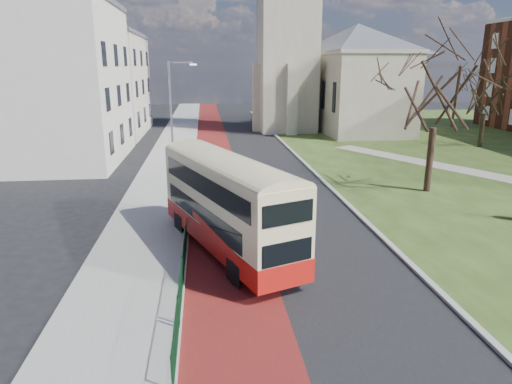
{
  "coord_description": "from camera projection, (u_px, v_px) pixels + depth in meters",
  "views": [
    {
      "loc": [
        -1.99,
        -17.61,
        7.79
      ],
      "look_at": [
        0.35,
        3.1,
        2.0
      ],
      "focal_mm": 32.0,
      "sensor_mm": 36.0,
      "label": 1
    }
  ],
  "objects": [
    {
      "name": "gothic_church",
      "position": [
        326.0,
        18.0,
        53.39
      ],
      "size": [
        16.38,
        18.0,
        40.0
      ],
      "color": "gray",
      "rests_on": "ground"
    },
    {
      "name": "grass_green",
      "position": [
        503.0,
        151.0,
        43.03
      ],
      "size": [
        40.0,
        80.0,
        0.04
      ],
      "primitive_type": "cube",
      "color": "#2D4318",
      "rests_on": "ground"
    },
    {
      "name": "winter_tree_far",
      "position": [
        487.0,
        87.0,
        43.65
      ],
      "size": [
        6.33,
        6.33,
        8.31
      ],
      "rotation": [
        0.0,
        0.0,
        -0.13
      ],
      "color": "black",
      "rests_on": "grass_green"
    },
    {
      "name": "kerb_east",
      "position": [
        296.0,
        155.0,
        40.87
      ],
      "size": [
        0.25,
        80.0,
        0.13
      ],
      "primitive_type": "cube",
      "color": "#999993",
      "rests_on": "ground"
    },
    {
      "name": "street_block_far",
      "position": [
        98.0,
        84.0,
        52.49
      ],
      "size": [
        10.3,
        16.3,
        11.5
      ],
      "color": "beige",
      "rests_on": "ground"
    },
    {
      "name": "winter_tree_near",
      "position": [
        439.0,
        75.0,
        27.27
      ],
      "size": [
        8.81,
        8.81,
        10.42
      ],
      "rotation": [
        0.0,
        0.0,
        0.29
      ],
      "color": "#322219",
      "rests_on": "grass_green"
    },
    {
      "name": "pavement_west",
      "position": [
        169.0,
        162.0,
        37.76
      ],
      "size": [
        4.0,
        120.0,
        0.12
      ],
      "primitive_type": "cube",
      "color": "gray",
      "rests_on": "ground"
    },
    {
      "name": "bus",
      "position": [
        227.0,
        200.0,
        19.17
      ],
      "size": [
        5.65,
        9.88,
        4.07
      ],
      "rotation": [
        0.0,
        0.0,
        0.37
      ],
      "color": "#B61610",
      "rests_on": "ground"
    },
    {
      "name": "street_block_near",
      "position": [
        54.0,
        82.0,
        36.97
      ],
      "size": [
        10.3,
        14.3,
        13.0
      ],
      "color": "beige",
      "rests_on": "ground"
    },
    {
      "name": "kerb_west",
      "position": [
        193.0,
        162.0,
        37.97
      ],
      "size": [
        0.25,
        120.0,
        0.13
      ],
      "primitive_type": "cube",
      "color": "#999993",
      "rests_on": "ground"
    },
    {
      "name": "streetlamp",
      "position": [
        173.0,
        109.0,
        34.7
      ],
      "size": [
        2.13,
        0.18,
        8.0
      ],
      "color": "gray",
      "rests_on": "pavement_west"
    },
    {
      "name": "bus_lane",
      "position": [
        215.0,
        162.0,
        38.18
      ],
      "size": [
        3.4,
        120.0,
        0.01
      ],
      "primitive_type": "cube",
      "color": "#591414",
      "rests_on": "ground"
    },
    {
      "name": "pedestrian_railing",
      "position": [
        188.0,
        217.0,
        22.53
      ],
      "size": [
        0.07,
        24.0,
        1.12
      ],
      "color": "#0D3C1E",
      "rests_on": "ground"
    },
    {
      "name": "road_carriageway",
      "position": [
        247.0,
        161.0,
        38.47
      ],
      "size": [
        9.0,
        120.0,
        0.01
      ],
      "primitive_type": "cube",
      "color": "black",
      "rests_on": "ground"
    },
    {
      "name": "ground",
      "position": [
        256.0,
        258.0,
        19.16
      ],
      "size": [
        160.0,
        160.0,
        0.0
      ],
      "primitive_type": "plane",
      "color": "black",
      "rests_on": "ground"
    }
  ]
}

